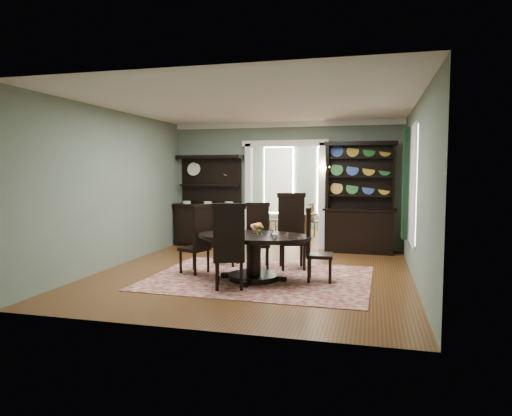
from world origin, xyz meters
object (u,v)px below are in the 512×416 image
at_px(dining_table, 254,249).
at_px(parlor_table, 304,222).
at_px(sideboard, 209,214).
at_px(welsh_dresser, 360,212).

height_order(dining_table, parlor_table, dining_table).
bearing_deg(sideboard, welsh_dresser, 5.04).
bearing_deg(parlor_table, sideboard, -137.82).
distance_m(sideboard, welsh_dresser, 3.63).
distance_m(welsh_dresser, parlor_table, 2.49).
bearing_deg(sideboard, parlor_table, 47.40).
relative_size(sideboard, parlor_table, 3.04).
bearing_deg(dining_table, sideboard, 125.12).
distance_m(sideboard, parlor_table, 2.85).
bearing_deg(welsh_dresser, parlor_table, 130.48).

